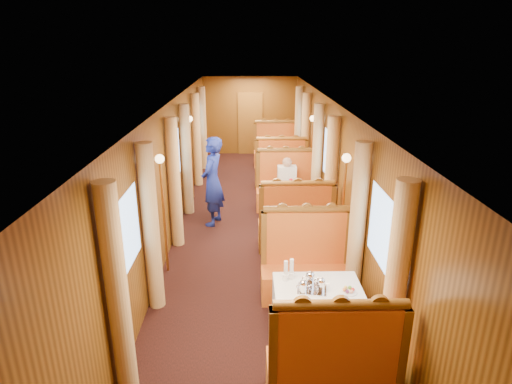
{
  "coord_description": "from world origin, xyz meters",
  "views": [
    {
      "loc": [
        -0.08,
        -7.95,
        3.53
      ],
      "look_at": [
        0.05,
        -0.91,
        1.05
      ],
      "focal_mm": 30.0,
      "sensor_mm": 36.0,
      "label": 1
    }
  ],
  "objects_px": {
    "banquette_far_fwd": "(281,171)",
    "teapot_left": "(303,288)",
    "rose_vase_mid": "(291,182)",
    "steward": "(212,182)",
    "banquette_far_aft": "(276,152)",
    "passenger": "(287,179)",
    "table_mid": "(290,209)",
    "rose_vase_far": "(278,143)",
    "banquette_mid_fwd": "(295,227)",
    "banquette_near_aft": "(306,269)",
    "banquette_mid_aft": "(286,190)",
    "banquette_near_fwd": "(332,370)",
    "fruit_plate": "(348,291)",
    "table_near": "(316,313)",
    "tea_tray": "(312,289)",
    "table_far": "(278,162)",
    "teapot_right": "(321,286)",
    "teapot_back": "(310,280)"
  },
  "relations": [
    {
      "from": "banquette_near_fwd",
      "to": "tea_tray",
      "type": "bearing_deg",
      "value": 95.11
    },
    {
      "from": "banquette_near_fwd",
      "to": "banquette_far_fwd",
      "type": "height_order",
      "value": "same"
    },
    {
      "from": "table_mid",
      "to": "fruit_plate",
      "type": "distance_m",
      "value": 3.66
    },
    {
      "from": "teapot_back",
      "to": "table_near",
      "type": "bearing_deg",
      "value": -13.24
    },
    {
      "from": "banquette_near_aft",
      "to": "steward",
      "type": "height_order",
      "value": "steward"
    },
    {
      "from": "table_near",
      "to": "teapot_back",
      "type": "distance_m",
      "value": 0.46
    },
    {
      "from": "table_mid",
      "to": "rose_vase_far",
      "type": "bearing_deg",
      "value": 90.4
    },
    {
      "from": "banquette_near_aft",
      "to": "rose_vase_far",
      "type": "height_order",
      "value": "banquette_near_aft"
    },
    {
      "from": "tea_tray",
      "to": "table_mid",
      "type": "bearing_deg",
      "value": 88.64
    },
    {
      "from": "banquette_far_aft",
      "to": "rose_vase_far",
      "type": "height_order",
      "value": "banquette_far_aft"
    },
    {
      "from": "teapot_left",
      "to": "rose_vase_mid",
      "type": "relative_size",
      "value": 0.44
    },
    {
      "from": "banquette_near_aft",
      "to": "tea_tray",
      "type": "distance_m",
      "value": 1.14
    },
    {
      "from": "banquette_near_fwd",
      "to": "banquette_near_aft",
      "type": "distance_m",
      "value": 2.03
    },
    {
      "from": "teapot_left",
      "to": "banquette_mid_aft",
      "type": "bearing_deg",
      "value": 82.31
    },
    {
      "from": "banquette_near_aft",
      "to": "teapot_right",
      "type": "relative_size",
      "value": 8.31
    },
    {
      "from": "table_mid",
      "to": "banquette_far_aft",
      "type": "bearing_deg",
      "value": 90.0
    },
    {
      "from": "banquette_near_aft",
      "to": "banquette_mid_aft",
      "type": "relative_size",
      "value": 1.0
    },
    {
      "from": "table_mid",
      "to": "table_far",
      "type": "distance_m",
      "value": 3.5
    },
    {
      "from": "table_far",
      "to": "teapot_right",
      "type": "xyz_separation_m",
      "value": [
        0.02,
        -7.08,
        0.44
      ]
    },
    {
      "from": "table_near",
      "to": "table_far",
      "type": "relative_size",
      "value": 1.0
    },
    {
      "from": "passenger",
      "to": "rose_vase_mid",
      "type": "bearing_deg",
      "value": -89.31
    },
    {
      "from": "banquette_near_fwd",
      "to": "tea_tray",
      "type": "height_order",
      "value": "banquette_near_fwd"
    },
    {
      "from": "rose_vase_far",
      "to": "banquette_mid_fwd",
      "type": "bearing_deg",
      "value": -89.69
    },
    {
      "from": "teapot_right",
      "to": "steward",
      "type": "bearing_deg",
      "value": 115.98
    },
    {
      "from": "banquette_near_aft",
      "to": "banquette_mid_fwd",
      "type": "distance_m",
      "value": 1.47
    },
    {
      "from": "table_near",
      "to": "rose_vase_far",
      "type": "height_order",
      "value": "rose_vase_far"
    },
    {
      "from": "steward",
      "to": "table_far",
      "type": "bearing_deg",
      "value": 170.53
    },
    {
      "from": "fruit_plate",
      "to": "teapot_right",
      "type": "bearing_deg",
      "value": 172.84
    },
    {
      "from": "table_near",
      "to": "fruit_plate",
      "type": "bearing_deg",
      "value": -20.09
    },
    {
      "from": "banquette_near_fwd",
      "to": "rose_vase_far",
      "type": "height_order",
      "value": "banquette_near_fwd"
    },
    {
      "from": "teapot_right",
      "to": "table_near",
      "type": "bearing_deg",
      "value": 105.22
    },
    {
      "from": "table_mid",
      "to": "table_near",
      "type": "bearing_deg",
      "value": -90.0
    },
    {
      "from": "table_far",
      "to": "banquette_far_fwd",
      "type": "xyz_separation_m",
      "value": [
        0.0,
        -1.01,
        0.05
      ]
    },
    {
      "from": "banquette_far_fwd",
      "to": "teapot_back",
      "type": "bearing_deg",
      "value": -90.93
    },
    {
      "from": "banquette_near_aft",
      "to": "banquette_near_fwd",
      "type": "bearing_deg",
      "value": -90.0
    },
    {
      "from": "banquette_mid_aft",
      "to": "rose_vase_far",
      "type": "xyz_separation_m",
      "value": [
        -0.02,
        2.46,
        0.5
      ]
    },
    {
      "from": "banquette_mid_aft",
      "to": "banquette_far_aft",
      "type": "relative_size",
      "value": 1.0
    },
    {
      "from": "banquette_far_fwd",
      "to": "teapot_left",
      "type": "distance_m",
      "value": 6.13
    },
    {
      "from": "banquette_far_aft",
      "to": "passenger",
      "type": "distance_m",
      "value": 3.74
    },
    {
      "from": "passenger",
      "to": "teapot_left",
      "type": "bearing_deg",
      "value": -92.55
    },
    {
      "from": "banquette_mid_aft",
      "to": "table_mid",
      "type": "bearing_deg",
      "value": -90.0
    },
    {
      "from": "fruit_plate",
      "to": "passenger",
      "type": "relative_size",
      "value": 0.26
    },
    {
      "from": "rose_vase_mid",
      "to": "steward",
      "type": "bearing_deg",
      "value": 174.8
    },
    {
      "from": "teapot_left",
      "to": "teapot_right",
      "type": "height_order",
      "value": "teapot_right"
    },
    {
      "from": "table_far",
      "to": "teapot_right",
      "type": "relative_size",
      "value": 6.51
    },
    {
      "from": "banquette_far_aft",
      "to": "table_mid",
      "type": "bearing_deg",
      "value": -90.0
    },
    {
      "from": "banquette_near_fwd",
      "to": "steward",
      "type": "bearing_deg",
      "value": 108.27
    },
    {
      "from": "rose_vase_far",
      "to": "banquette_far_aft",
      "type": "bearing_deg",
      "value": 88.68
    },
    {
      "from": "banquette_near_aft",
      "to": "teapot_back",
      "type": "xyz_separation_m",
      "value": [
        -0.1,
        -0.99,
        0.4
      ]
    },
    {
      "from": "banquette_near_aft",
      "to": "rose_vase_mid",
      "type": "xyz_separation_m",
      "value": [
        0.01,
        2.5,
        0.5
      ]
    }
  ]
}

